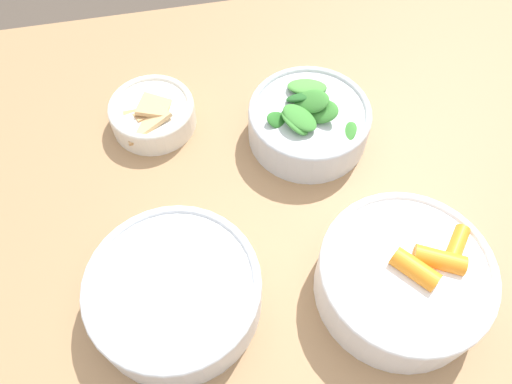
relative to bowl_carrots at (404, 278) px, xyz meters
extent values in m
plane|color=#4C4238|center=(0.19, -0.15, -0.79)|extent=(10.00, 10.00, 0.00)
cube|color=#99724C|center=(0.19, -0.15, -0.05)|extent=(1.20, 0.84, 0.03)
cube|color=olive|center=(-0.35, -0.51, -0.43)|extent=(0.06, 0.06, 0.72)
cylinder|color=white|center=(0.00, 0.00, -0.01)|extent=(0.20, 0.20, 0.06)
torus|color=white|center=(0.00, 0.00, 0.03)|extent=(0.20, 0.20, 0.01)
cylinder|color=orange|center=(-0.04, -0.01, 0.01)|extent=(0.05, 0.04, 0.02)
cylinder|color=orange|center=(0.00, -0.01, 0.01)|extent=(0.03, 0.05, 0.02)
cylinder|color=orange|center=(0.01, 0.05, 0.01)|extent=(0.02, 0.06, 0.02)
cylinder|color=orange|center=(-0.01, 0.03, 0.01)|extent=(0.05, 0.02, 0.02)
cylinder|color=orange|center=(0.01, 0.01, 0.01)|extent=(0.06, 0.02, 0.02)
cylinder|color=orange|center=(0.03, -0.03, 0.01)|extent=(0.05, 0.03, 0.02)
cylinder|color=orange|center=(-0.03, 0.00, 0.03)|extent=(0.06, 0.05, 0.02)
cylinder|color=orange|center=(-0.06, -0.02, 0.02)|extent=(0.04, 0.04, 0.02)
cylinder|color=orange|center=(0.00, 0.00, 0.03)|extent=(0.05, 0.06, 0.02)
cylinder|color=silver|center=(0.05, -0.25, -0.01)|extent=(0.17, 0.17, 0.05)
torus|color=silver|center=(0.05, -0.25, 0.02)|extent=(0.17, 0.17, 0.01)
ellipsoid|color=#2D7028|center=(0.09, -0.24, 0.02)|extent=(0.04, 0.03, 0.03)
ellipsoid|color=#3D8433|center=(0.07, -0.23, 0.03)|extent=(0.06, 0.06, 0.02)
ellipsoid|color=#3D8433|center=(0.04, -0.25, 0.03)|extent=(0.06, 0.06, 0.05)
ellipsoid|color=#235B23|center=(0.05, -0.27, 0.02)|extent=(0.06, 0.04, 0.04)
ellipsoid|color=#3D8433|center=(0.04, -0.24, 0.02)|extent=(0.06, 0.06, 0.04)
ellipsoid|color=#3D8433|center=(0.02, -0.20, 0.00)|extent=(0.06, 0.06, 0.05)
ellipsoid|color=#4C933D|center=(0.04, -0.29, 0.02)|extent=(0.06, 0.04, 0.03)
ellipsoid|color=#235B23|center=(-0.01, -0.27, 0.01)|extent=(0.04, 0.04, 0.02)
ellipsoid|color=#3D8433|center=(0.07, -0.23, 0.02)|extent=(0.05, 0.06, 0.03)
cylinder|color=silver|center=(0.26, -0.04, -0.01)|extent=(0.20, 0.20, 0.06)
torus|color=silver|center=(0.26, -0.04, 0.02)|extent=(0.20, 0.20, 0.01)
cylinder|color=#936042|center=(0.26, -0.04, -0.02)|extent=(0.18, 0.18, 0.03)
ellipsoid|color=#AD7551|center=(0.32, -0.02, 0.00)|extent=(0.01, 0.01, 0.01)
ellipsoid|color=#A36B4C|center=(0.25, 0.02, 0.00)|extent=(0.01, 0.01, 0.01)
ellipsoid|color=#A36B4C|center=(0.24, -0.10, 0.00)|extent=(0.01, 0.01, 0.01)
ellipsoid|color=#A36B4C|center=(0.31, -0.01, 0.00)|extent=(0.01, 0.01, 0.01)
ellipsoid|color=#A36B4C|center=(0.20, -0.03, 0.00)|extent=(0.01, 0.01, 0.01)
ellipsoid|color=#A36B4C|center=(0.21, -0.07, 0.01)|extent=(0.01, 0.01, 0.01)
ellipsoid|color=#AD7551|center=(0.27, -0.07, 0.01)|extent=(0.01, 0.01, 0.01)
ellipsoid|color=#AD7551|center=(0.28, -0.01, 0.01)|extent=(0.01, 0.01, 0.01)
ellipsoid|color=#AD7551|center=(0.27, 0.03, 0.01)|extent=(0.01, 0.01, 0.01)
ellipsoid|color=#AD7551|center=(0.19, -0.02, 0.01)|extent=(0.01, 0.01, 0.01)
ellipsoid|color=#8E5B3D|center=(0.18, -0.05, 0.01)|extent=(0.01, 0.01, 0.01)
ellipsoid|color=#8E5B3D|center=(0.19, -0.08, 0.00)|extent=(0.01, 0.01, 0.01)
ellipsoid|color=#A36B4C|center=(0.23, -0.09, 0.00)|extent=(0.01, 0.01, 0.01)
cylinder|color=tan|center=(0.23, -0.11, 0.01)|extent=(0.02, 0.02, 0.01)
cylinder|color=beige|center=(0.29, -0.09, 0.01)|extent=(0.03, 0.03, 0.01)
cylinder|color=silver|center=(0.26, -0.32, -0.02)|extent=(0.12, 0.12, 0.04)
torus|color=silver|center=(0.26, -0.32, 0.00)|extent=(0.12, 0.12, 0.01)
cube|color=tan|center=(0.25, -0.32, -0.01)|extent=(0.07, 0.07, 0.01)
cube|color=tan|center=(0.27, -0.29, -0.01)|extent=(0.06, 0.06, 0.02)
cube|color=tan|center=(0.27, -0.32, -0.01)|extent=(0.07, 0.06, 0.01)
cube|color=tan|center=(0.27, -0.30, 0.00)|extent=(0.07, 0.07, 0.03)
cube|color=tan|center=(0.25, -0.32, 0.00)|extent=(0.06, 0.06, 0.02)
camera|label=1|loc=(0.21, 0.18, 0.53)|focal=35.00mm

